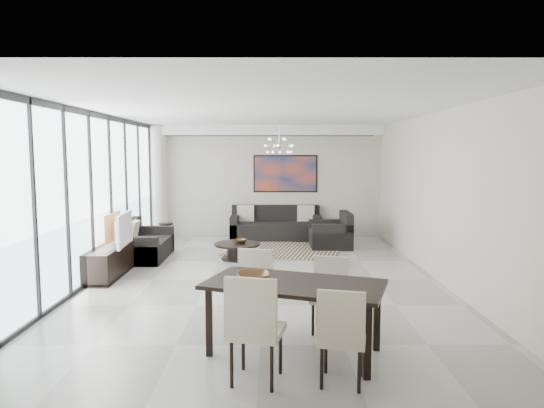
{
  "coord_description": "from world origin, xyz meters",
  "views": [
    {
      "loc": [
        0.13,
        -8.23,
        2.19
      ],
      "look_at": [
        0.14,
        0.68,
        1.25
      ],
      "focal_mm": 32.0,
      "sensor_mm": 36.0,
      "label": 1
    }
  ],
  "objects_px": {
    "tv_console": "(110,261)",
    "dining_table": "(294,290)",
    "television": "(119,230)",
    "coffee_table": "(237,250)",
    "sofa_main": "(276,228)"
  },
  "relations": [
    {
      "from": "tv_console",
      "to": "dining_table",
      "type": "distance_m",
      "value": 4.65
    },
    {
      "from": "dining_table",
      "to": "television",
      "type": "bearing_deg",
      "value": 131.04
    },
    {
      "from": "television",
      "to": "tv_console",
      "type": "bearing_deg",
      "value": 93.91
    },
    {
      "from": "coffee_table",
      "to": "tv_console",
      "type": "xyz_separation_m",
      "value": [
        -2.18,
        -1.34,
        0.08
      ]
    },
    {
      "from": "coffee_table",
      "to": "sofa_main",
      "type": "distance_m",
      "value": 2.57
    },
    {
      "from": "coffee_table",
      "to": "television",
      "type": "xyz_separation_m",
      "value": [
        -2.02,
        -1.32,
        0.64
      ]
    },
    {
      "from": "television",
      "to": "dining_table",
      "type": "bearing_deg",
      "value": -142.83
    },
    {
      "from": "dining_table",
      "to": "coffee_table",
      "type": "bearing_deg",
      "value": 101.41
    },
    {
      "from": "tv_console",
      "to": "sofa_main",
      "type": "bearing_deg",
      "value": 51.49
    },
    {
      "from": "sofa_main",
      "to": "tv_console",
      "type": "relative_size",
      "value": 1.33
    },
    {
      "from": "television",
      "to": "dining_table",
      "type": "distance_m",
      "value": 4.54
    },
    {
      "from": "television",
      "to": "dining_table",
      "type": "height_order",
      "value": "television"
    },
    {
      "from": "coffee_table",
      "to": "tv_console",
      "type": "bearing_deg",
      "value": -148.41
    },
    {
      "from": "coffee_table",
      "to": "sofa_main",
      "type": "relative_size",
      "value": 0.41
    },
    {
      "from": "sofa_main",
      "to": "television",
      "type": "height_order",
      "value": "television"
    }
  ]
}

